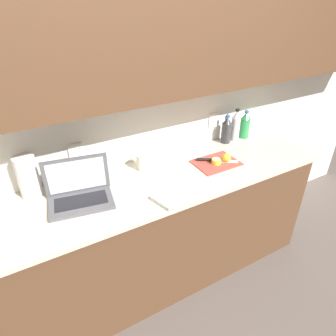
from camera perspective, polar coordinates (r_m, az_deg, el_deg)
The scene contains 14 objects.
ground_plane at distance 2.56m, azimuth -2.79°, elevation -19.94°, with size 12.00×12.00×0.00m, color #564C47.
wall_back at distance 1.89m, azimuth -7.51°, elevation 17.54°, with size 5.20×0.38×2.60m.
counter_unit at distance 2.22m, azimuth -3.59°, elevation -12.51°, with size 2.56×0.62×0.91m.
laptop at distance 1.83m, azimuth -16.52°, elevation -4.28°, with size 0.41×0.30×0.25m.
cutting_board at distance 2.18m, azimuth 9.14°, elevation 1.00°, with size 0.32×0.24×0.01m, color #D1473D.
knife at distance 2.19m, azimuth 7.97°, elevation 1.53°, with size 0.27×0.19×0.02m.
lemon_half_cut at distance 2.16m, azimuth 9.19°, elevation 1.29°, with size 0.07×0.07×0.04m.
lemon_whole_beside at distance 2.19m, azimuth 11.10°, elevation 1.96°, with size 0.06×0.06×0.06m.
bottle_green_soda at distance 2.46m, azimuth 11.04°, elevation 7.05°, with size 0.08×0.08×0.23m.
bottle_oil_tall at distance 2.52m, azimuth 12.75°, elevation 7.80°, with size 0.07×0.07×0.27m.
bottle_water_clear at distance 2.59m, azimuth 14.43°, elevation 7.86°, with size 0.08×0.08×0.23m.
measuring_cup at distance 2.07m, azimuth -4.90°, elevation 1.17°, with size 0.10×0.08×0.11m.
paper_towel_roll at distance 1.94m, azimuth -25.12°, elevation -1.52°, with size 0.12×0.12×0.26m.
dish_towel at distance 1.80m, azimuth 0.88°, elevation -5.37°, with size 0.22×0.16×0.02m, color silver.
Camera 1 is at (-0.70, -1.46, 1.99)m, focal length 32.00 mm.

